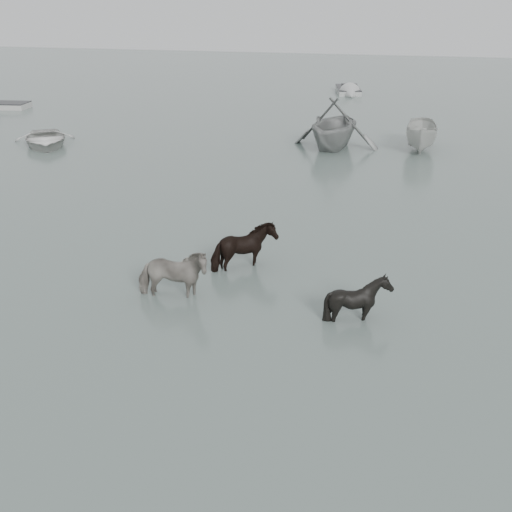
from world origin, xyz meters
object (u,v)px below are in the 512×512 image
(pony_dark, at_px, (245,243))
(pony_black, at_px, (359,291))
(pony_pinto, at_px, (172,269))
(rowboat_lead, at_px, (45,137))

(pony_dark, distance_m, pony_black, 3.83)
(pony_pinto, bearing_deg, pony_black, -99.50)
(pony_dark, relative_size, rowboat_lead, 0.36)
(rowboat_lead, bearing_deg, pony_dark, -74.54)
(pony_dark, height_order, rowboat_lead, pony_dark)
(pony_pinto, relative_size, pony_black, 1.31)
(pony_pinto, bearing_deg, rowboat_lead, 30.77)
(pony_dark, bearing_deg, pony_pinto, 172.74)
(pony_black, height_order, rowboat_lead, pony_black)
(pony_black, xyz_separation_m, rowboat_lead, (-16.81, 14.10, -0.26))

